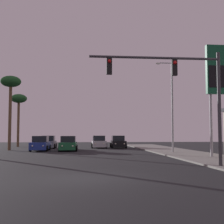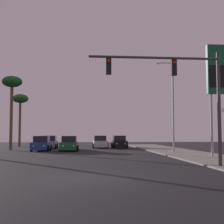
{
  "view_description": "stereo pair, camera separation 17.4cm",
  "coord_description": "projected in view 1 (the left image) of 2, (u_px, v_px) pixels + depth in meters",
  "views": [
    {
      "loc": [
        -0.19,
        -13.59,
        1.91
      ],
      "look_at": [
        1.86,
        8.02,
        3.44
      ],
      "focal_mm": 50.0,
      "sensor_mm": 36.0,
      "label": 1
    },
    {
      "loc": [
        -0.02,
        -13.61,
        1.91
      ],
      "look_at": [
        1.86,
        8.02,
        3.44
      ],
      "focal_mm": 50.0,
      "sensor_mm": 36.0,
      "label": 2
    }
  ],
  "objects": [
    {
      "name": "car_grey",
      "position": [
        48.0,
        143.0,
        41.49
      ],
      "size": [
        2.04,
        4.32,
        1.68
      ],
      "rotation": [
        0.0,
        0.0,
        3.13
      ],
      "color": "slate",
      "rests_on": "ground"
    },
    {
      "name": "car_silver",
      "position": [
        99.0,
        142.0,
        42.66
      ],
      "size": [
        2.04,
        4.32,
        1.68
      ],
      "rotation": [
        0.0,
        0.0,
        3.15
      ],
      "color": "#B7B7BC",
      "rests_on": "ground"
    },
    {
      "name": "palm_tree_far",
      "position": [
        19.0,
        101.0,
        46.71
      ],
      "size": [
        2.4,
        2.4,
        7.88
      ],
      "color": "brown",
      "rests_on": "ground"
    },
    {
      "name": "traffic_light_mast",
      "position": [
        182.0,
        84.0,
        17.71
      ],
      "size": [
        7.55,
        0.36,
        6.5
      ],
      "color": "#38383D",
      "rests_on": "sidewalk_right"
    },
    {
      "name": "ground_plane",
      "position": [
        87.0,
        178.0,
        13.38
      ],
      "size": [
        120.0,
        120.0,
        0.0
      ],
      "primitive_type": "plane",
      "color": "black"
    },
    {
      "name": "car_blue",
      "position": [
        40.0,
        144.0,
        35.28
      ],
      "size": [
        2.04,
        4.33,
        1.68
      ],
      "rotation": [
        0.0,
        0.0,
        3.12
      ],
      "color": "navy",
      "rests_on": "ground"
    },
    {
      "name": "palm_tree_mid",
      "position": [
        11.0,
        86.0,
        36.93
      ],
      "size": [
        2.4,
        2.4,
        8.79
      ],
      "color": "brown",
      "rests_on": "ground"
    },
    {
      "name": "street_lamp",
      "position": [
        171.0,
        101.0,
        30.83
      ],
      "size": [
        1.74,
        0.24,
        9.0
      ],
      "color": "#99999E",
      "rests_on": "sidewalk_right"
    },
    {
      "name": "car_black",
      "position": [
        118.0,
        142.0,
        42.71
      ],
      "size": [
        2.04,
        4.31,
        1.68
      ],
      "rotation": [
        0.0,
        0.0,
        3.14
      ],
      "color": "black",
      "rests_on": "ground"
    },
    {
      "name": "car_green",
      "position": [
        68.0,
        144.0,
        35.15
      ],
      "size": [
        2.04,
        4.33,
        1.68
      ],
      "rotation": [
        0.0,
        0.0,
        3.12
      ],
      "color": "#195933",
      "rests_on": "ground"
    },
    {
      "name": "gas_station_sign",
      "position": [
        218.0,
        76.0,
        25.23
      ],
      "size": [
        2.0,
        0.42,
        9.0
      ],
      "color": "#99999E",
      "rests_on": "sidewalk_right"
    },
    {
      "name": "sidewalk_right",
      "position": [
        207.0,
        158.0,
        24.21
      ],
      "size": [
        5.0,
        60.0,
        0.12
      ],
      "color": "gray",
      "rests_on": "ground"
    }
  ]
}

